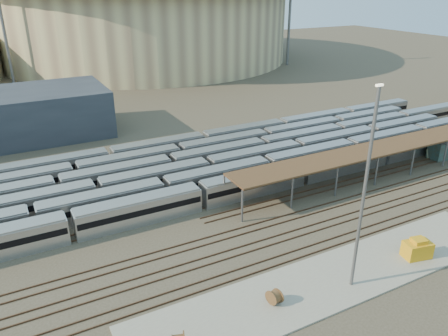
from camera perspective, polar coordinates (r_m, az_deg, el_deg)
name	(u,v)px	position (r m, az deg, el deg)	size (l,w,h in m)	color
ground	(293,213)	(65.77, 9.00, -5.77)	(420.00, 420.00, 0.00)	#383026
apron	(335,278)	(53.44, 14.31, -13.79)	(50.00, 9.00, 0.20)	gray
subway_trains	(236,159)	(79.23, 1.55, 1.21)	(127.43, 23.90, 3.60)	#BDBCC2
inspection_shed	(385,148)	(80.37, 20.26, 2.47)	(60.30, 6.00, 5.30)	#5B5A5F
empty_tracks	(314,228)	(62.39, 11.73, -7.64)	(170.00, 9.62, 0.18)	#4C3323
stadium	(145,19)	(195.52, -10.30, 18.64)	(124.00, 124.00, 32.50)	tan
service_building	(5,117)	(103.81, -26.72, 5.99)	(42.00, 20.00, 10.00)	#1E232D
floodlight_0	(2,19)	(155.78, -27.04, 16.98)	(4.00, 1.00, 38.40)	#5B5A5F
floodlight_2	(290,10)	(179.91, 8.61, 19.69)	(4.00, 1.00, 38.40)	#5B5A5F
floodlight_3	(48,8)	(207.16, -21.99, 18.82)	(4.00, 1.00, 38.40)	#5B5A5F
cable_reel_east	(274,297)	(48.26, 6.61, -16.37)	(1.64, 1.64, 0.91)	brown
yard_light_pole	(364,193)	(46.96, 17.82, -3.18)	(0.81, 0.36, 22.73)	#5B5A5F
yellow_equipment	(417,249)	(59.55, 23.90, -9.71)	(3.30, 2.06, 2.06)	#C18612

